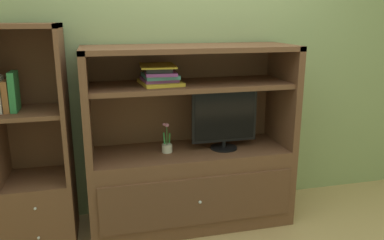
{
  "coord_description": "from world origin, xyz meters",
  "views": [
    {
      "loc": [
        -0.66,
        -2.33,
        1.61
      ],
      "look_at": [
        0.0,
        0.35,
        0.86
      ],
      "focal_mm": 35.73,
      "sensor_mm": 36.0,
      "label": 1
    }
  ],
  "objects_px": {
    "magazine_stack": "(159,75)",
    "bookshelf_tall": "(38,174)",
    "tv_monitor": "(224,119)",
    "media_console": "(190,167)",
    "potted_plant": "(167,146)",
    "upright_book_row": "(9,93)"
  },
  "relations": [
    {
      "from": "tv_monitor",
      "to": "media_console",
      "type": "bearing_deg",
      "value": 169.98
    },
    {
      "from": "media_console",
      "to": "bookshelf_tall",
      "type": "height_order",
      "value": "bookshelf_tall"
    },
    {
      "from": "media_console",
      "to": "upright_book_row",
      "type": "xyz_separation_m",
      "value": [
        -1.25,
        -0.01,
        0.65
      ]
    },
    {
      "from": "upright_book_row",
      "to": "potted_plant",
      "type": "bearing_deg",
      "value": -0.97
    },
    {
      "from": "tv_monitor",
      "to": "magazine_stack",
      "type": "height_order",
      "value": "magazine_stack"
    },
    {
      "from": "tv_monitor",
      "to": "potted_plant",
      "type": "relative_size",
      "value": 2.24
    },
    {
      "from": "media_console",
      "to": "magazine_stack",
      "type": "height_order",
      "value": "media_console"
    },
    {
      "from": "bookshelf_tall",
      "to": "potted_plant",
      "type": "bearing_deg",
      "value": -1.8
    },
    {
      "from": "tv_monitor",
      "to": "upright_book_row",
      "type": "height_order",
      "value": "upright_book_row"
    },
    {
      "from": "media_console",
      "to": "tv_monitor",
      "type": "height_order",
      "value": "media_console"
    },
    {
      "from": "potted_plant",
      "to": "bookshelf_tall",
      "type": "bearing_deg",
      "value": 178.2
    },
    {
      "from": "bookshelf_tall",
      "to": "upright_book_row",
      "type": "bearing_deg",
      "value": -174.48
    },
    {
      "from": "upright_book_row",
      "to": "bookshelf_tall",
      "type": "bearing_deg",
      "value": 5.52
    },
    {
      "from": "magazine_stack",
      "to": "media_console",
      "type": "bearing_deg",
      "value": -0.07
    },
    {
      "from": "upright_book_row",
      "to": "media_console",
      "type": "bearing_deg",
      "value": 0.25
    },
    {
      "from": "bookshelf_tall",
      "to": "upright_book_row",
      "type": "relative_size",
      "value": 5.83
    },
    {
      "from": "tv_monitor",
      "to": "magazine_stack",
      "type": "distance_m",
      "value": 0.6
    },
    {
      "from": "tv_monitor",
      "to": "magazine_stack",
      "type": "bearing_deg",
      "value": 174.63
    },
    {
      "from": "magazine_stack",
      "to": "bookshelf_tall",
      "type": "distance_m",
      "value": 1.13
    },
    {
      "from": "media_console",
      "to": "potted_plant",
      "type": "xyz_separation_m",
      "value": [
        -0.19,
        -0.02,
        0.2
      ]
    },
    {
      "from": "media_console",
      "to": "potted_plant",
      "type": "relative_size",
      "value": 6.82
    },
    {
      "from": "tv_monitor",
      "to": "upright_book_row",
      "type": "relative_size",
      "value": 1.91
    }
  ]
}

